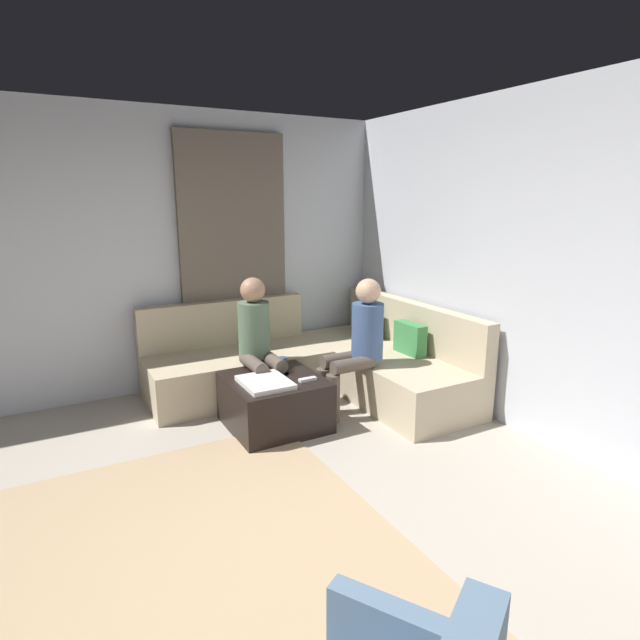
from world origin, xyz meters
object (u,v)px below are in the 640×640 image
at_px(coffee_mug, 283,363).
at_px(person_on_couch_side, 258,340).
at_px(game_remote, 308,379).
at_px(sectional_couch, 320,364).
at_px(ottoman, 275,402).
at_px(person_on_couch_back, 358,341).

bearing_deg(coffee_mug, person_on_couch_side, -133.42).
xyz_separation_m(game_remote, person_on_couch_side, (-0.55, -0.20, 0.23)).
distance_m(sectional_couch, coffee_mug, 0.65).
xyz_separation_m(sectional_couch, ottoman, (0.52, -0.72, -0.07)).
height_order(person_on_couch_back, person_on_couch_side, same).
height_order(game_remote, person_on_couch_back, person_on_couch_back).
distance_m(person_on_couch_back, person_on_couch_side, 0.88).
bearing_deg(game_remote, person_on_couch_back, 101.22).
xyz_separation_m(person_on_couch_back, person_on_couch_side, (-0.44, -0.76, 0.00)).
height_order(coffee_mug, person_on_couch_back, person_on_couch_back).
relative_size(sectional_couch, ottoman, 3.36).
bearing_deg(person_on_couch_side, game_remote, 110.05).
relative_size(ottoman, coffee_mug, 8.00).
xyz_separation_m(game_remote, person_on_couch_back, (-0.11, 0.56, 0.23)).
distance_m(coffee_mug, game_remote, 0.40).
height_order(sectional_couch, person_on_couch_side, person_on_couch_side).
xyz_separation_m(sectional_couch, person_on_couch_back, (0.59, 0.06, 0.38)).
bearing_deg(person_on_couch_side, ottoman, 87.22).
relative_size(sectional_couch, coffee_mug, 26.84).
height_order(sectional_couch, coffee_mug, sectional_couch).
distance_m(ottoman, person_on_couch_back, 0.90).
height_order(ottoman, coffee_mug, coffee_mug).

